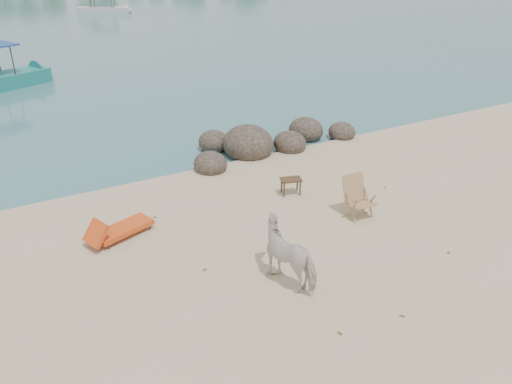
# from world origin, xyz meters

# --- Properties ---
(boulders) EXTENTS (6.38, 2.86, 1.25)m
(boulders) POSITION_xyz_m (2.52, 6.54, 0.23)
(boulders) COLOR #2B261C
(boulders) RESTS_ON ground
(cow) EXTENTS (1.12, 1.67, 1.30)m
(cow) POSITION_xyz_m (-0.70, -0.22, 0.65)
(cow) COLOR silver
(cow) RESTS_ON ground
(side_table) EXTENTS (0.65, 0.51, 0.46)m
(side_table) POSITION_xyz_m (1.44, 3.14, 0.23)
(side_table) COLOR #382916
(side_table) RESTS_ON ground
(lounge_chair) EXTENTS (1.88, 1.17, 0.53)m
(lounge_chair) POSITION_xyz_m (-3.26, 3.21, 0.27)
(lounge_chair) COLOR #E14B1A
(lounge_chair) RESTS_ON ground
(deck_chair) EXTENTS (0.72, 0.79, 1.05)m
(deck_chair) POSITION_xyz_m (2.29, 1.19, 0.52)
(deck_chair) COLOR tan
(deck_chair) RESTS_ON ground
(dead_leaves) EXTENTS (6.49, 6.05, 0.00)m
(dead_leaves) POSITION_xyz_m (0.57, 0.44, 0.00)
(dead_leaves) COLOR brown
(dead_leaves) RESTS_ON ground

